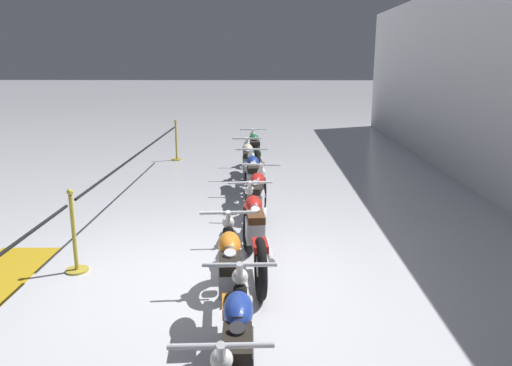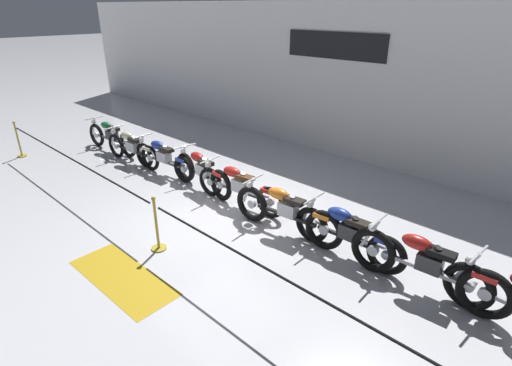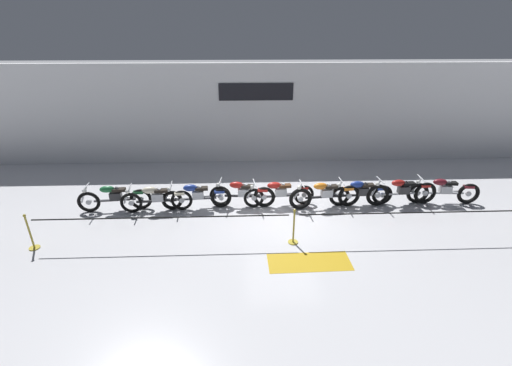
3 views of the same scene
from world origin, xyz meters
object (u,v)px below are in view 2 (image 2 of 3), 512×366
at_px(motorcycle_blue_2, 163,158).
at_px(floor_banner, 123,277).
at_px(motorcycle_red_4, 238,186).
at_px(motorcycle_blue_6, 347,233).
at_px(motorcycle_red_3, 202,171).
at_px(motorcycle_red_7, 425,265).
at_px(motorcycle_orange_5, 286,212).
at_px(stanchion_far_left, 109,185).
at_px(motorcycle_cream_1, 132,147).
at_px(motorcycle_green_0, 111,136).
at_px(stanchion_mid_left, 157,232).

relative_size(motorcycle_blue_2, floor_banner, 1.08).
relative_size(motorcycle_red_4, motorcycle_blue_6, 1.10).
bearing_deg(motorcycle_red_4, motorcycle_blue_6, -1.12).
relative_size(motorcycle_blue_2, motorcycle_red_3, 1.04).
distance_m(motorcycle_blue_6, motorcycle_red_7, 1.36).
bearing_deg(motorcycle_orange_5, motorcycle_red_3, 175.93).
xyz_separation_m(motorcycle_blue_2, motorcycle_red_4, (2.72, 0.09, 0.01)).
xyz_separation_m(motorcycle_red_7, stanchion_far_left, (-5.57, -2.12, 0.29)).
distance_m(motorcycle_red_4, motorcycle_blue_6, 2.75).
bearing_deg(motorcycle_blue_6, stanchion_far_left, -152.98).
bearing_deg(motorcycle_cream_1, motorcycle_blue_6, 1.48).
bearing_deg(stanchion_far_left, motorcycle_blue_6, 27.02).
relative_size(motorcycle_blue_2, motorcycle_red_7, 0.93).
xyz_separation_m(motorcycle_green_0, motorcycle_red_7, (9.47, 0.05, 0.01)).
height_order(motorcycle_cream_1, motorcycle_blue_2, motorcycle_cream_1).
bearing_deg(floor_banner, motorcycle_cream_1, 146.10).
relative_size(motorcycle_cream_1, motorcycle_red_4, 0.96).
bearing_deg(motorcycle_green_0, stanchion_mid_left, -20.48).
distance_m(motorcycle_red_4, stanchion_mid_left, 2.21).
height_order(motorcycle_green_0, motorcycle_blue_2, motorcycle_green_0).
bearing_deg(motorcycle_green_0, motorcycle_cream_1, -4.30).
relative_size(motorcycle_blue_6, stanchion_far_left, 0.16).
height_order(motorcycle_cream_1, motorcycle_red_7, motorcycle_red_7).
xyz_separation_m(motorcycle_blue_2, floor_banner, (3.21, -3.00, -0.45)).
height_order(motorcycle_green_0, stanchion_far_left, stanchion_far_left).
bearing_deg(motorcycle_red_4, motorcycle_red_3, -179.84).
relative_size(stanchion_mid_left, floor_banner, 0.50).
bearing_deg(motorcycle_blue_6, motorcycle_cream_1, -178.52).
bearing_deg(floor_banner, motorcycle_blue_6, 51.98).
bearing_deg(floor_banner, motorcycle_red_7, 38.44).
height_order(motorcycle_blue_2, motorcycle_red_3, motorcycle_red_3).
xyz_separation_m(motorcycle_red_3, motorcycle_blue_6, (3.98, -0.05, -0.01)).
distance_m(motorcycle_cream_1, motorcycle_red_4, 4.01).
xyz_separation_m(motorcycle_red_3, motorcycle_red_7, (5.34, -0.07, 0.01)).
height_order(stanchion_far_left, stanchion_mid_left, same).
bearing_deg(stanchion_mid_left, motorcycle_cream_1, 154.81).
height_order(motorcycle_red_3, motorcycle_red_7, motorcycle_red_7).
bearing_deg(motorcycle_orange_5, motorcycle_red_7, 2.71).
distance_m(motorcycle_green_0, motorcycle_blue_2, 2.64).
xyz_separation_m(motorcycle_blue_2, motorcycle_blue_6, (5.47, 0.04, 0.00)).
relative_size(motorcycle_red_4, floor_banner, 1.13).
relative_size(motorcycle_green_0, stanchion_mid_left, 2.22).
distance_m(motorcycle_green_0, stanchion_mid_left, 5.92).
bearing_deg(motorcycle_red_4, motorcycle_blue_2, -178.11).
relative_size(motorcycle_green_0, motorcycle_cream_1, 1.02).
height_order(motorcycle_red_7, stanchion_far_left, stanchion_far_left).
distance_m(motorcycle_cream_1, motorcycle_orange_5, 5.49).
height_order(motorcycle_green_0, motorcycle_red_4, motorcycle_green_0).
bearing_deg(stanchion_far_left, stanchion_mid_left, 0.00).
bearing_deg(stanchion_mid_left, motorcycle_blue_6, 39.94).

